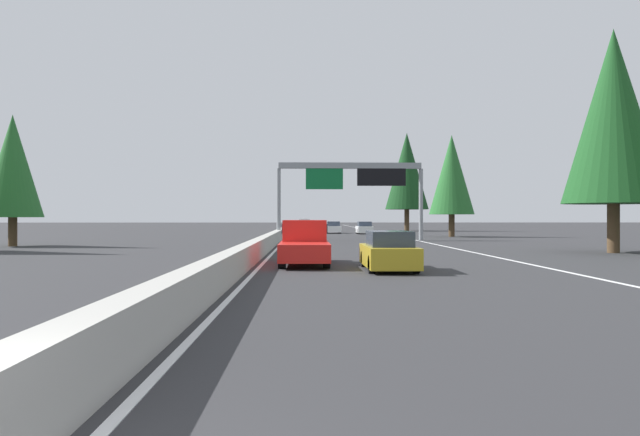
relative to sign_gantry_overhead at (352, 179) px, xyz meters
The scene contains 14 objects.
ground_plane 14.74m from the sign_gantry_overhead, 26.04° to the left, with size 320.00×320.00×0.00m, color #2D2D30.
median_barrier 33.32m from the sign_gantry_overhead, 11.08° to the left, with size 180.00×0.56×0.90m, color #ADAAA3.
shoulder_stripe_right 23.62m from the sign_gantry_overhead, 13.79° to the right, with size 160.00×0.16×0.01m, color silver.
shoulder_stripe_median 23.69m from the sign_gantry_overhead, 14.51° to the left, with size 160.00×0.16×0.01m, color silver.
sign_gantry_overhead is the anchor object (origin of this frame).
sedan_distant_b 29.20m from the sign_gantry_overhead, behind, with size 4.40×1.80×1.47m.
pickup_mid_right 26.58m from the sign_gantry_overhead, behind, with size 5.60×2.00×1.86m.
sedan_near_right 22.68m from the sign_gantry_overhead, ahead, with size 4.40×1.80×1.47m.
minivan_distant_a 65.04m from the sign_gantry_overhead, ahead, with size 5.00×1.95×1.69m.
sedan_far_right 20.32m from the sign_gantry_overhead, ahead, with size 4.40×1.80×1.47m.
conifer_right_near 22.77m from the sign_gantry_overhead, 144.44° to the right, with size 5.50×5.50×12.49m.
conifer_right_mid 14.00m from the sign_gantry_overhead, 50.83° to the right, with size 4.56×4.56×10.36m.
conifer_right_far 36.45m from the sign_gantry_overhead, 17.06° to the right, with size 6.28×6.28×14.28m.
conifer_left_near 26.06m from the sign_gantry_overhead, 112.84° to the left, with size 3.97×3.97×9.02m.
Camera 1 is at (-3.31, -2.13, 1.99)m, focal length 33.22 mm.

